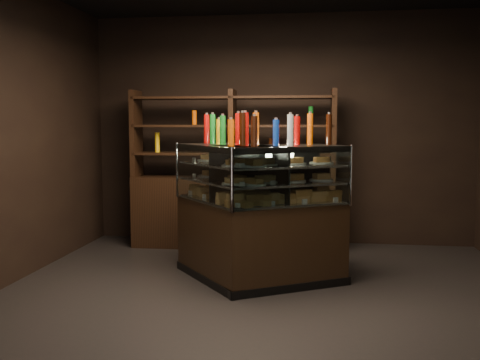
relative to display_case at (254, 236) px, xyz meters
name	(u,v)px	position (x,y,z in m)	size (l,w,h in m)	color
ground	(261,301)	(0.14, -0.60, -0.46)	(5.00, 5.00, 0.00)	black
room_shell	(262,81)	(0.14, -0.60, 1.48)	(5.02, 5.02, 3.01)	black
display_case	(254,236)	(0.00, 0.00, 0.00)	(1.85, 1.38, 1.38)	black
food_display	(254,179)	(0.00, -0.01, 0.57)	(1.50, 1.01, 0.43)	#B87B42
bottles_top	(254,131)	(0.00, 0.00, 1.05)	(1.33, 0.88, 0.30)	#0F38B2
potted_conifer	(325,223)	(0.72, 0.69, 0.02)	(0.40, 0.40, 0.85)	black
back_shelving	(233,201)	(-0.44, 1.45, 0.14)	(2.57, 0.47, 2.00)	black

